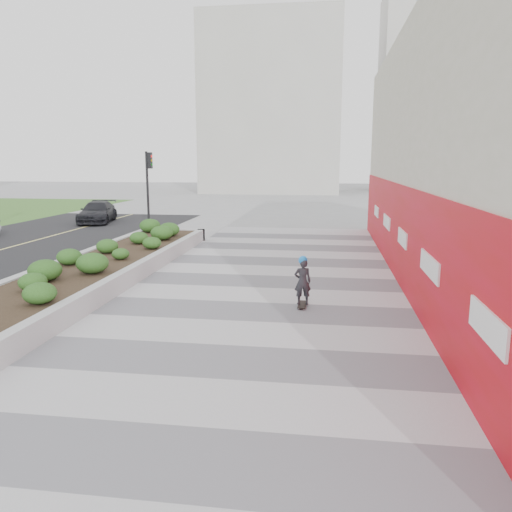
{
  "coord_description": "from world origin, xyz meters",
  "views": [
    {
      "loc": [
        1.72,
        -6.9,
        3.71
      ],
      "look_at": [
        -0.21,
        6.69,
        1.1
      ],
      "focal_mm": 35.0,
      "sensor_mm": 36.0,
      "label": 1
    }
  ],
  "objects_px": {
    "traffic_signal_near": "(149,180)",
    "skateboarder": "(303,281)",
    "planter": "(85,272)",
    "car_dark": "(97,212)"
  },
  "relations": [
    {
      "from": "traffic_signal_near",
      "to": "skateboarder",
      "type": "height_order",
      "value": "traffic_signal_near"
    },
    {
      "from": "traffic_signal_near",
      "to": "skateboarder",
      "type": "relative_size",
      "value": 3.12
    },
    {
      "from": "planter",
      "to": "car_dark",
      "type": "xyz_separation_m",
      "value": [
        -6.74,
        15.0,
        0.22
      ]
    },
    {
      "from": "skateboarder",
      "to": "car_dark",
      "type": "bearing_deg",
      "value": 131.32
    },
    {
      "from": "skateboarder",
      "to": "car_dark",
      "type": "distance_m",
      "value": 21.18
    },
    {
      "from": "traffic_signal_near",
      "to": "car_dark",
      "type": "bearing_deg",
      "value": 138.09
    },
    {
      "from": "planter",
      "to": "traffic_signal_near",
      "type": "xyz_separation_m",
      "value": [
        -1.73,
        10.5,
        2.34
      ]
    },
    {
      "from": "car_dark",
      "to": "skateboarder",
      "type": "bearing_deg",
      "value": -63.79
    },
    {
      "from": "traffic_signal_near",
      "to": "car_dark",
      "type": "relative_size",
      "value": 0.96
    },
    {
      "from": "traffic_signal_near",
      "to": "planter",
      "type": "bearing_deg",
      "value": -80.65
    }
  ]
}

